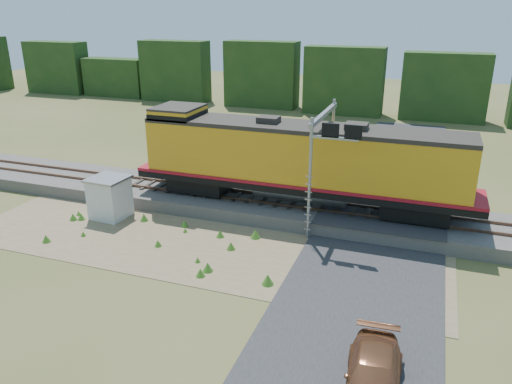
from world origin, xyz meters
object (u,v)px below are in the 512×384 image
at_px(shed, 110,197).
at_px(car, 373,377).
at_px(locomotive, 296,160).
at_px(signal_gantry, 326,140).

relative_size(shed, car, 0.56).
bearing_deg(locomotive, shed, -159.16).
distance_m(locomotive, signal_gantry, 2.46).
bearing_deg(locomotive, signal_gantry, -19.61).
bearing_deg(signal_gantry, car, -70.55).
xyz_separation_m(locomotive, car, (6.35, -13.46, -2.88)).
distance_m(signal_gantry, car, 14.27).
bearing_deg(signal_gantry, locomotive, 160.39).
height_order(signal_gantry, car, signal_gantry).
bearing_deg(car, locomotive, 111.68).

